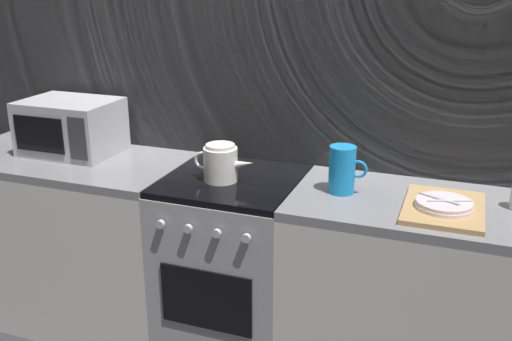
% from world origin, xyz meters
% --- Properties ---
extents(back_wall, '(3.60, 0.05, 2.40)m').
position_xyz_m(back_wall, '(0.00, 0.32, 1.20)').
color(back_wall, gray).
rests_on(back_wall, ground_plane).
extents(counter_left, '(1.20, 0.60, 0.90)m').
position_xyz_m(counter_left, '(-0.90, 0.00, 0.45)').
color(counter_left, silver).
rests_on(counter_left, ground_plane).
extents(stove_unit, '(0.60, 0.63, 0.90)m').
position_xyz_m(stove_unit, '(-0.00, -0.00, 0.45)').
color(stove_unit, '#9E9EA3').
rests_on(stove_unit, ground_plane).
extents(counter_right, '(1.20, 0.60, 0.90)m').
position_xyz_m(counter_right, '(0.90, 0.00, 0.45)').
color(counter_right, silver).
rests_on(counter_right, ground_plane).
extents(microwave, '(0.46, 0.35, 0.27)m').
position_xyz_m(microwave, '(-0.90, 0.07, 1.04)').
color(microwave, '#B2B2B7').
rests_on(microwave, counter_left).
extents(kettle, '(0.28, 0.15, 0.17)m').
position_xyz_m(kettle, '(-0.03, -0.04, 0.98)').
color(kettle, white).
rests_on(kettle, stove_unit).
extents(pitcher, '(0.16, 0.11, 0.20)m').
position_xyz_m(pitcher, '(0.50, 0.00, 1.00)').
color(pitcher, '#198CD8').
rests_on(pitcher, counter_right).
extents(dish_pile, '(0.30, 0.40, 0.06)m').
position_xyz_m(dish_pile, '(0.91, -0.06, 0.92)').
color(dish_pile, tan).
rests_on(dish_pile, counter_right).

